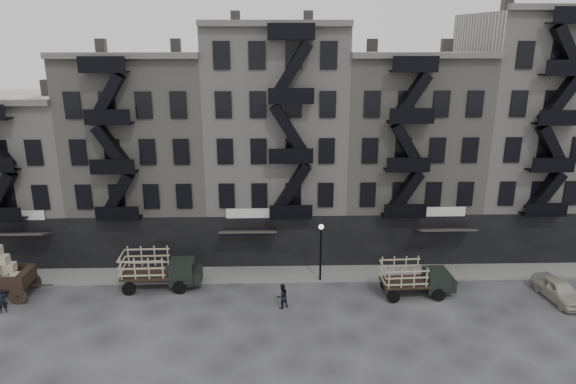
{
  "coord_description": "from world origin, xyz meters",
  "views": [
    {
      "loc": [
        -0.08,
        -29.61,
        16.63
      ],
      "look_at": [
        0.8,
        4.0,
        6.14
      ],
      "focal_mm": 32.0,
      "sensor_mm": 36.0,
      "label": 1
    }
  ],
  "objects_px": {
    "stake_truck_east": "(416,276)",
    "pedestrian_mid": "(282,296)",
    "car_east": "(559,290)",
    "pedestrian_west": "(2,301)",
    "stake_truck_west": "(159,267)",
    "horse": "(6,274)"
  },
  "relations": [
    {
      "from": "stake_truck_west",
      "to": "stake_truck_east",
      "type": "height_order",
      "value": "stake_truck_west"
    },
    {
      "from": "stake_truck_west",
      "to": "stake_truck_east",
      "type": "bearing_deg",
      "value": -6.51
    },
    {
      "from": "horse",
      "to": "stake_truck_west",
      "type": "bearing_deg",
      "value": -80.72
    },
    {
      "from": "pedestrian_west",
      "to": "pedestrian_mid",
      "type": "relative_size",
      "value": 0.98
    },
    {
      "from": "car_east",
      "to": "horse",
      "type": "bearing_deg",
      "value": 168.42
    },
    {
      "from": "car_east",
      "to": "pedestrian_mid",
      "type": "bearing_deg",
      "value": 174.69
    },
    {
      "from": "car_east",
      "to": "pedestrian_mid",
      "type": "distance_m",
      "value": 17.96
    },
    {
      "from": "horse",
      "to": "stake_truck_east",
      "type": "relative_size",
      "value": 0.43
    },
    {
      "from": "pedestrian_mid",
      "to": "pedestrian_west",
      "type": "bearing_deg",
      "value": -32.75
    },
    {
      "from": "stake_truck_west",
      "to": "car_east",
      "type": "xyz_separation_m",
      "value": [
        26.23,
        -2.38,
        -0.81
      ]
    },
    {
      "from": "stake_truck_west",
      "to": "car_east",
      "type": "relative_size",
      "value": 1.29
    },
    {
      "from": "stake_truck_east",
      "to": "pedestrian_west",
      "type": "distance_m",
      "value": 26.13
    },
    {
      "from": "stake_truck_east",
      "to": "stake_truck_west",
      "type": "bearing_deg",
      "value": 172.02
    },
    {
      "from": "horse",
      "to": "pedestrian_mid",
      "type": "xyz_separation_m",
      "value": [
        18.8,
        -3.45,
        -0.07
      ]
    },
    {
      "from": "stake_truck_west",
      "to": "car_east",
      "type": "bearing_deg",
      "value": -6.61
    },
    {
      "from": "stake_truck_east",
      "to": "pedestrian_mid",
      "type": "bearing_deg",
      "value": -173.72
    },
    {
      "from": "pedestrian_west",
      "to": "pedestrian_mid",
      "type": "height_order",
      "value": "pedestrian_mid"
    },
    {
      "from": "car_east",
      "to": "pedestrian_west",
      "type": "xyz_separation_m",
      "value": [
        -35.24,
        -0.68,
        0.1
      ]
    },
    {
      "from": "horse",
      "to": "pedestrian_mid",
      "type": "distance_m",
      "value": 19.12
    },
    {
      "from": "horse",
      "to": "stake_truck_east",
      "type": "distance_m",
      "value": 27.66
    },
    {
      "from": "stake_truck_east",
      "to": "pedestrian_mid",
      "type": "xyz_separation_m",
      "value": [
        -8.78,
        -1.42,
        -0.56
      ]
    },
    {
      "from": "stake_truck_west",
      "to": "stake_truck_east",
      "type": "relative_size",
      "value": 1.09
    }
  ]
}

